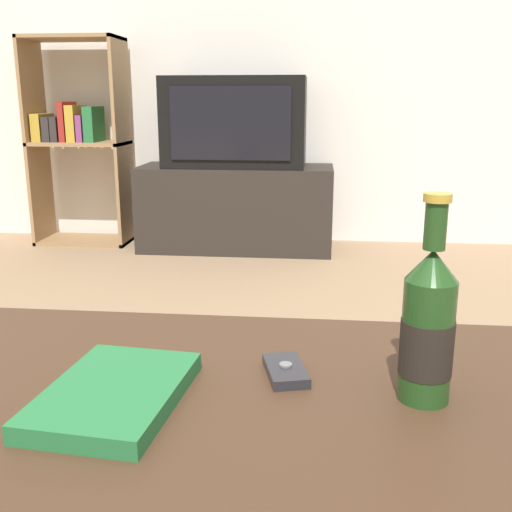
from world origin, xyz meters
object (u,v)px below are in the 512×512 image
(tv_stand, at_px, (236,208))
(table_book, at_px, (114,394))
(beer_bottle, at_px, (428,327))
(bookshelf, at_px, (76,137))
(cell_phone, at_px, (286,370))
(television, at_px, (235,122))

(tv_stand, relative_size, table_book, 4.54)
(beer_bottle, height_order, table_book, beer_bottle)
(bookshelf, xyz_separation_m, table_book, (1.17, -2.79, -0.14))
(tv_stand, relative_size, bookshelf, 0.92)
(tv_stand, height_order, cell_phone, cell_phone)
(television, relative_size, beer_bottle, 3.00)
(bookshelf, xyz_separation_m, beer_bottle, (1.55, -2.74, -0.06))
(tv_stand, height_order, bookshelf, bookshelf)
(television, height_order, cell_phone, television)
(beer_bottle, bearing_deg, tv_stand, 102.63)
(tv_stand, xyz_separation_m, table_book, (0.22, -2.72, 0.25))
(bookshelf, distance_m, beer_bottle, 3.15)
(table_book, bearing_deg, television, 100.29)
(tv_stand, bearing_deg, beer_bottle, -77.37)
(tv_stand, distance_m, beer_bottle, 2.76)
(bookshelf, xyz_separation_m, cell_phone, (1.38, -2.70, -0.14))
(table_book, bearing_deg, beer_bottle, 13.32)
(television, relative_size, bookshelf, 0.65)
(tv_stand, xyz_separation_m, bookshelf, (-0.95, 0.07, 0.39))
(beer_bottle, xyz_separation_m, table_book, (-0.38, -0.05, -0.08))
(cell_phone, relative_size, table_book, 0.42)
(tv_stand, distance_m, television, 0.48)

